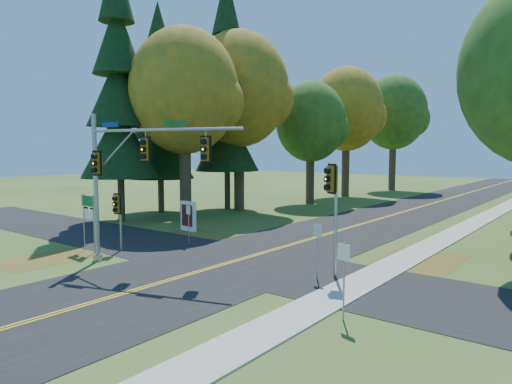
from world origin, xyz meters
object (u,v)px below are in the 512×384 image
Objects in this scene: traffic_mast at (129,168)px; route_sign_cluster at (89,211)px; info_kiosk at (188,216)px; east_signal_pole at (332,192)px.

route_sign_cluster is (-3.80, 0.29, -2.33)m from traffic_mast.
traffic_mast is at bearing -1.39° from route_sign_cluster.
route_sign_cluster is 7.50m from info_kiosk.
east_signal_pole reaches higher than info_kiosk.
east_signal_pole is at bearing 18.96° from route_sign_cluster.
traffic_mast is 1.55× the size of east_signal_pole.
route_sign_cluster is at bearing -140.98° from east_signal_pole.
traffic_mast is 2.43× the size of route_sign_cluster.
info_kiosk is (-4.31, 7.69, -3.47)m from traffic_mast.
info_kiosk is at bearing 96.95° from route_sign_cluster.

